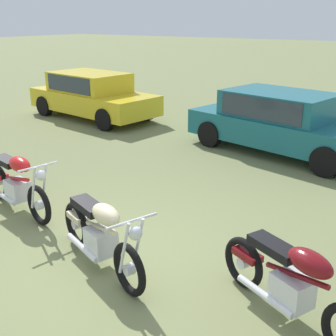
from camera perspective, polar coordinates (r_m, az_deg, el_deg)
name	(u,v)px	position (r m, az deg, el deg)	size (l,w,h in m)	color
ground_plane	(111,258)	(5.93, -7.56, -11.78)	(120.00, 120.00, 0.00)	olive
motorcycle_red	(17,184)	(7.42, -19.52, -1.97)	(2.04, 0.73, 1.02)	black
motorcycle_cream	(100,234)	(5.51, -9.04, -8.74)	(1.96, 0.98, 1.02)	black
motorcycle_maroon	(293,283)	(4.74, 16.33, -14.50)	(1.94, 1.11, 1.02)	black
car_yellow	(92,93)	(13.96, -10.16, 9.84)	(4.60, 2.35, 1.43)	gold
car_teal	(281,119)	(10.48, 14.89, 6.34)	(4.71, 2.67, 1.43)	#19606B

